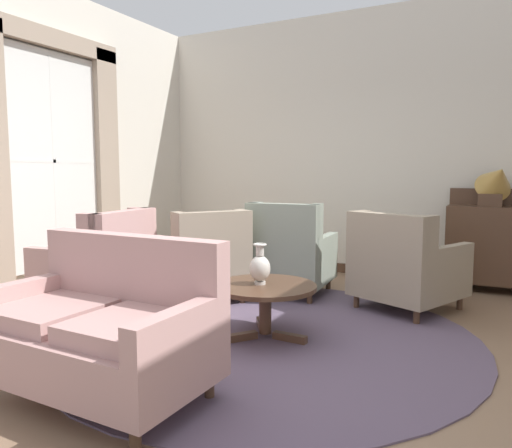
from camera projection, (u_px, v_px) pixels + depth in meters
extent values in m
plane|color=#896B51|center=(246.00, 347.00, 3.70)|extent=(8.65, 8.65, 0.00)
cube|color=silver|center=(360.00, 145.00, 6.25)|extent=(5.88, 0.08, 3.37)
cube|color=silver|center=(69.00, 142.00, 5.65)|extent=(0.08, 4.32, 3.37)
cube|color=#4C3323|center=(356.00, 269.00, 6.37)|extent=(5.72, 0.03, 0.12)
cylinder|color=#5B4C60|center=(264.00, 335.00, 3.97)|extent=(3.44, 3.44, 0.01)
cube|color=silver|center=(53.00, 161.00, 5.39)|extent=(0.03, 1.17, 2.31)
cube|color=white|center=(54.00, 161.00, 5.38)|extent=(0.02, 1.25, 2.39)
cube|color=white|center=(54.00, 161.00, 5.38)|extent=(0.02, 0.04, 2.31)
cube|color=white|center=(54.00, 161.00, 5.38)|extent=(0.02, 1.17, 0.04)
cube|color=tan|center=(107.00, 158.00, 6.03)|extent=(0.10, 0.32, 2.61)
cube|color=tan|center=(51.00, 38.00, 5.23)|extent=(0.10, 1.85, 0.20)
cylinder|color=#4C3323|center=(265.00, 287.00, 3.87)|extent=(0.82, 0.82, 0.04)
cylinder|color=#4C3323|center=(265.00, 311.00, 3.89)|extent=(0.10, 0.10, 0.36)
cube|color=#4C3323|center=(290.00, 338.00, 3.80)|extent=(0.28, 0.07, 0.07)
cube|color=#4C3323|center=(262.00, 325.00, 4.13)|extent=(0.21, 0.27, 0.07)
cube|color=#4C3323|center=(240.00, 338.00, 3.81)|extent=(0.21, 0.26, 0.07)
cylinder|color=beige|center=(260.00, 283.00, 3.87)|extent=(0.09, 0.09, 0.02)
ellipsoid|color=beige|center=(260.00, 268.00, 3.86)|extent=(0.17, 0.17, 0.21)
cylinder|color=beige|center=(260.00, 250.00, 3.85)|extent=(0.06, 0.06, 0.09)
torus|color=beige|center=(260.00, 245.00, 3.84)|extent=(0.11, 0.11, 0.02)
cube|color=tan|center=(95.00, 351.00, 2.84)|extent=(1.41, 0.82, 0.29)
cube|color=tan|center=(132.00, 274.00, 3.08)|extent=(1.39, 0.17, 0.50)
cube|color=tan|center=(52.00, 312.00, 2.93)|extent=(0.57, 0.60, 0.10)
cube|color=tan|center=(128.00, 328.00, 2.64)|extent=(0.57, 0.60, 0.10)
cube|color=tan|center=(15.00, 298.00, 3.08)|extent=(0.13, 0.69, 0.20)
cube|color=tan|center=(176.00, 329.00, 2.47)|extent=(0.13, 0.69, 0.20)
cylinder|color=#4C3323|center=(135.00, 438.00, 2.31)|extent=(0.06, 0.06, 0.14)
cylinder|color=#4C3323|center=(69.00, 351.00, 3.43)|extent=(0.06, 0.06, 0.14)
cylinder|color=#4C3323|center=(209.00, 387.00, 2.86)|extent=(0.06, 0.06, 0.14)
cube|color=gray|center=(409.00, 281.00, 4.71)|extent=(1.11, 1.16, 0.28)
cube|color=gray|center=(386.00, 243.00, 4.43)|extent=(0.81, 0.45, 0.53)
cube|color=gray|center=(428.00, 239.00, 4.20)|extent=(0.17, 0.22, 0.41)
cube|color=gray|center=(361.00, 231.00, 4.75)|extent=(0.17, 0.22, 0.41)
cube|color=gray|center=(447.00, 259.00, 4.44)|extent=(0.41, 0.78, 0.23)
cube|color=gray|center=(381.00, 249.00, 4.99)|extent=(0.41, 0.78, 0.23)
cylinder|color=#4C3323|center=(460.00, 302.00, 4.71)|extent=(0.06, 0.06, 0.14)
cylinder|color=#4C3323|center=(401.00, 290.00, 5.22)|extent=(0.06, 0.06, 0.14)
cylinder|color=#4C3323|center=(417.00, 317.00, 4.24)|extent=(0.06, 0.06, 0.14)
cylinder|color=#4C3323|center=(356.00, 301.00, 4.75)|extent=(0.06, 0.06, 0.14)
cube|color=gray|center=(200.00, 273.00, 5.09)|extent=(1.19, 1.15, 0.27)
cube|color=gray|center=(215.00, 239.00, 4.70)|extent=(0.55, 0.71, 0.54)
cube|color=gray|center=(241.00, 230.00, 4.93)|extent=(0.22, 0.20, 0.41)
cube|color=gray|center=(179.00, 234.00, 4.62)|extent=(0.22, 0.20, 0.41)
cube|color=gray|center=(227.00, 246.00, 5.26)|extent=(0.73, 0.55, 0.24)
cube|color=gray|center=(168.00, 251.00, 4.95)|extent=(0.73, 0.55, 0.24)
cylinder|color=#4C3323|center=(213.00, 282.00, 5.58)|extent=(0.06, 0.06, 0.14)
cylinder|color=#4C3323|center=(162.00, 288.00, 5.30)|extent=(0.06, 0.06, 0.14)
cylinder|color=#4C3323|center=(242.00, 297.00, 4.91)|extent=(0.06, 0.06, 0.14)
cylinder|color=#4C3323|center=(186.00, 305.00, 4.63)|extent=(0.06, 0.06, 0.14)
cube|color=gray|center=(293.00, 268.00, 5.31)|extent=(0.81, 0.90, 0.30)
cube|color=gray|center=(282.00, 232.00, 4.94)|extent=(0.77, 0.18, 0.57)
cube|color=gray|center=(316.00, 226.00, 4.88)|extent=(0.11, 0.21, 0.44)
cube|color=gray|center=(255.00, 223.00, 5.15)|extent=(0.11, 0.21, 0.44)
cube|color=gray|center=(324.00, 246.00, 5.19)|extent=(0.14, 0.76, 0.21)
cube|color=gray|center=(267.00, 242.00, 5.46)|extent=(0.14, 0.76, 0.21)
cylinder|color=#4C3323|center=(328.00, 283.00, 5.53)|extent=(0.06, 0.06, 0.14)
cylinder|color=#4C3323|center=(279.00, 279.00, 5.77)|extent=(0.06, 0.06, 0.14)
cylinder|color=#4C3323|center=(310.00, 298.00, 4.89)|extent=(0.06, 0.06, 0.14)
cylinder|color=#4C3323|center=(255.00, 292.00, 5.14)|extent=(0.06, 0.06, 0.14)
cube|color=tan|center=(95.00, 285.00, 4.48)|extent=(0.93, 0.91, 0.30)
cube|color=tan|center=(126.00, 241.00, 4.32)|extent=(0.24, 0.82, 0.55)
cube|color=tan|center=(139.00, 229.00, 4.67)|extent=(0.21, 0.12, 0.42)
cube|color=tan|center=(91.00, 239.00, 4.01)|extent=(0.21, 0.12, 0.42)
cube|color=tan|center=(113.00, 250.00, 4.80)|extent=(0.74, 0.19, 0.24)
cube|color=tan|center=(62.00, 263.00, 4.14)|extent=(0.74, 0.19, 0.24)
cylinder|color=#4C3323|center=(89.00, 297.00, 4.92)|extent=(0.06, 0.06, 0.14)
cylinder|color=#4C3323|center=(41.00, 314.00, 4.32)|extent=(0.06, 0.06, 0.14)
cylinder|color=#4C3323|center=(147.00, 303.00, 4.69)|extent=(0.06, 0.06, 0.14)
cylinder|color=#4C3323|center=(104.00, 322.00, 4.08)|extent=(0.06, 0.06, 0.14)
cube|color=#4C3323|center=(488.00, 245.00, 5.40)|extent=(0.87, 0.38, 0.86)
cube|color=#4C3323|center=(491.00, 197.00, 5.49)|extent=(0.87, 0.04, 0.19)
cube|color=#4C3323|center=(448.00, 286.00, 5.50)|extent=(0.06, 0.06, 0.10)
cube|color=#4C3323|center=(451.00, 281.00, 5.75)|extent=(0.06, 0.06, 0.10)
cube|color=#4C3323|center=(490.00, 200.00, 5.33)|extent=(0.24, 0.24, 0.14)
cone|color=#B28942|center=(497.00, 178.00, 5.20)|extent=(0.52, 0.59, 0.50)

